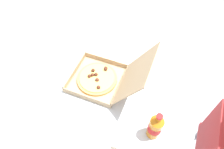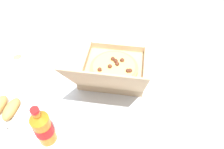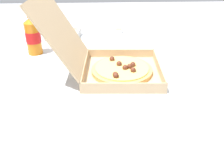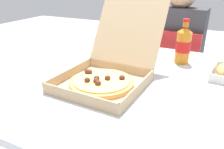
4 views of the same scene
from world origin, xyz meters
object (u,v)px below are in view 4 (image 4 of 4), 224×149
at_px(chair, 173,75).
at_px(cola_bottle, 183,45).
at_px(diner_person, 178,46).
at_px(pizza_box_open, 107,71).
at_px(paper_menu, 89,48).

bearing_deg(chair, cola_bottle, -76.18).
height_order(diner_person, pizza_box_open, diner_person).
bearing_deg(pizza_box_open, diner_person, 81.94).
height_order(chair, cola_bottle, cola_bottle).
relative_size(cola_bottle, paper_menu, 1.07).
bearing_deg(chair, diner_person, 87.21).
height_order(chair, paper_menu, chair).
bearing_deg(cola_bottle, diner_person, 102.03).
relative_size(pizza_box_open, cola_bottle, 2.27).
distance_m(pizza_box_open, cola_bottle, 0.45).
relative_size(chair, pizza_box_open, 1.63).
xyz_separation_m(pizza_box_open, cola_bottle, (0.24, 0.38, 0.05)).
bearing_deg(chair, pizza_box_open, -98.42).
distance_m(chair, pizza_box_open, 0.90).
height_order(diner_person, paper_menu, diner_person).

